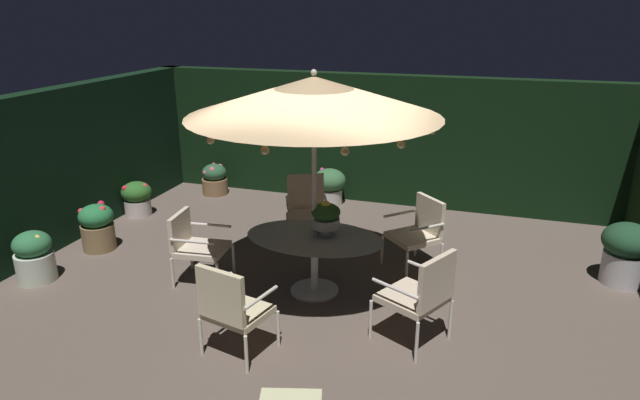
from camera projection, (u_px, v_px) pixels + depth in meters
The scene contains 17 objects.
ground_plane at pixel (322, 289), 6.98m from camera, with size 8.58×7.35×0.02m, color brown.
hedge_backdrop_rear at pixel (382, 140), 9.77m from camera, with size 8.58×0.30×2.26m, color black.
hedge_backdrop_left at pixel (41, 174), 7.79m from camera, with size 0.30×7.35×2.26m, color black.
patio_dining_table at pixel (314, 248), 6.71m from camera, with size 1.69×1.11×0.74m.
patio_umbrella at pixel (314, 97), 6.11m from camera, with size 2.87×2.87×2.71m.
centerpiece_planter at pixel (326, 216), 6.61m from camera, with size 0.35×0.35×0.44m.
patio_chair_north at pixel (195, 243), 7.03m from camera, with size 0.69×0.65×0.90m.
patio_chair_northeast at pixel (231, 306), 5.46m from camera, with size 0.72×0.68×1.01m.
patio_chair_east at pixel (421, 292), 5.66m from camera, with size 0.84×0.84×1.05m.
patio_chair_southeast at pixel (419, 229), 7.39m from camera, with size 0.84×0.84×0.96m.
patio_chair_south at pixel (306, 206), 8.19m from camera, with size 0.76×0.75×1.01m.
potted_plant_back_left at pixel (137, 197), 9.35m from camera, with size 0.50×0.50×0.58m.
potted_plant_right_far at pixel (34, 256), 7.09m from camera, with size 0.48×0.48×0.67m.
potted_plant_front_corner at pixel (329, 185), 9.86m from camera, with size 0.58×0.58×0.64m.
potted_plant_right_near at pixel (215, 179), 10.41m from camera, with size 0.48×0.48×0.57m.
potted_plant_left_near at pixel (97, 226), 8.00m from camera, with size 0.48×0.49×0.68m.
potted_plant_back_center at pixel (626, 251), 6.98m from camera, with size 0.62×0.62×0.81m.
Camera 1 is at (1.87, -5.93, 3.36)m, focal length 31.18 mm.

